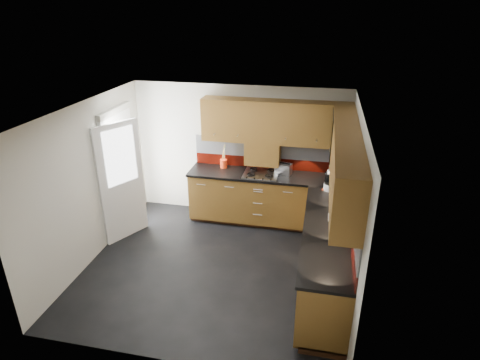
% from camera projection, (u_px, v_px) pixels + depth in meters
% --- Properties ---
extents(room, '(4.00, 3.80, 2.64)m').
position_uv_depth(room, '(212.00, 175.00, 5.46)').
color(room, black).
extents(base_cabinets, '(2.70, 3.20, 0.95)m').
position_uv_depth(base_cabinets, '(291.00, 225.00, 6.33)').
color(base_cabinets, '#5C3A14').
rests_on(base_cabinets, room).
extents(countertop, '(2.72, 3.22, 0.04)m').
position_uv_depth(countertop, '(292.00, 198.00, 6.13)').
color(countertop, black).
rests_on(countertop, base_cabinets).
extents(backsplash, '(2.70, 3.20, 0.54)m').
position_uv_depth(backsplash, '(309.00, 176.00, 6.17)').
color(backsplash, '#681309').
rests_on(backsplash, countertop).
extents(upper_cabinets, '(2.50, 3.20, 0.72)m').
position_uv_depth(upper_cabinets, '(308.00, 140.00, 5.79)').
color(upper_cabinets, '#5C3A14').
rests_on(upper_cabinets, room).
extents(extractor_hood, '(0.60, 0.33, 0.40)m').
position_uv_depth(extractor_hood, '(263.00, 153.00, 6.93)').
color(extractor_hood, '#5C3A14').
rests_on(extractor_hood, room).
extents(glass_cabinet, '(0.32, 0.80, 0.66)m').
position_uv_depth(glass_cabinet, '(342.00, 135.00, 5.95)').
color(glass_cabinet, black).
rests_on(glass_cabinet, room).
extents(back_door, '(0.42, 1.19, 2.04)m').
position_uv_depth(back_door, '(122.00, 175.00, 6.66)').
color(back_door, white).
rests_on(back_door, room).
extents(gas_hob, '(0.59, 0.52, 0.05)m').
position_uv_depth(gas_hob, '(261.00, 174.00, 6.91)').
color(gas_hob, silver).
rests_on(gas_hob, countertop).
extents(utensil_pot, '(0.12, 0.12, 0.44)m').
position_uv_depth(utensil_pot, '(224.00, 162.00, 7.17)').
color(utensil_pot, red).
rests_on(utensil_pot, countertop).
extents(toaster, '(0.30, 0.23, 0.20)m').
position_uv_depth(toaster, '(283.00, 169.00, 6.90)').
color(toaster, silver).
rests_on(toaster, countertop).
extents(food_processor, '(0.20, 0.20, 0.33)m').
position_uv_depth(food_processor, '(331.00, 181.00, 6.29)').
color(food_processor, white).
rests_on(food_processor, countertop).
extents(paper_towel, '(0.12, 0.12, 0.25)m').
position_uv_depth(paper_towel, '(335.00, 200.00, 5.74)').
color(paper_towel, white).
rests_on(paper_towel, countertop).
extents(orange_cloth, '(0.17, 0.16, 0.01)m').
position_uv_depth(orange_cloth, '(327.00, 189.00, 6.35)').
color(orange_cloth, '#E24619').
rests_on(orange_cloth, countertop).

